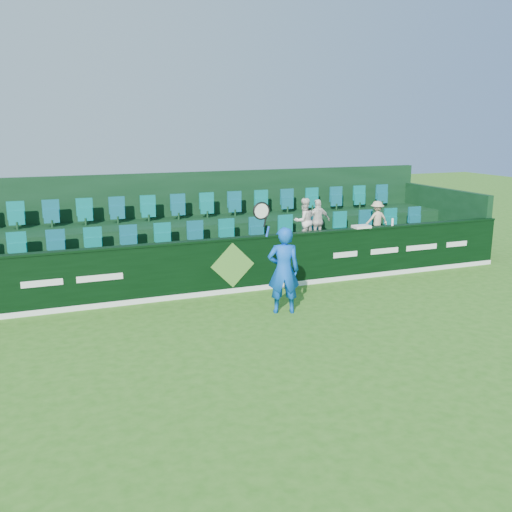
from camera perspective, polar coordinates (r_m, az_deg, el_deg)
name	(u,v)px	position (r m, az deg, el deg)	size (l,w,h in m)	color
ground	(304,351)	(10.48, 4.82, -9.48)	(60.00, 60.00, 0.00)	#2F6A19
sponsor_hoarding	(231,265)	(13.79, -2.49, -0.93)	(16.00, 0.25, 1.35)	black
stand_tier_front	(217,266)	(14.87, -3.89, -0.99)	(16.00, 2.00, 0.80)	black
stand_tier_back	(197,243)	(16.59, -5.91, 1.34)	(16.00, 1.80, 1.30)	black
stand_rear	(193,221)	(16.90, -6.36, 3.50)	(16.00, 4.10, 2.60)	black
seat_row_front	(212,237)	(15.09, -4.39, 1.93)	(13.50, 0.50, 0.60)	#086C68
seat_row_back	(194,209)	(16.71, -6.26, 4.72)	(13.50, 0.50, 0.60)	#086C68
tennis_player	(283,270)	(12.23, 2.75, -1.38)	(1.18, 0.64, 2.50)	blue
spectator_left	(304,221)	(15.60, 4.82, 3.51)	(0.61, 0.47, 1.25)	white
spectator_middle	(318,221)	(15.79, 6.21, 3.51)	(0.70, 0.29, 1.20)	white
spectator_right	(377,219)	(16.77, 11.98, 3.61)	(0.68, 0.39, 1.06)	beige
towel	(361,227)	(15.18, 10.50, 2.91)	(0.45, 0.29, 0.07)	white
drinks_bottle	(392,222)	(15.70, 13.49, 3.34)	(0.06, 0.06, 0.20)	white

